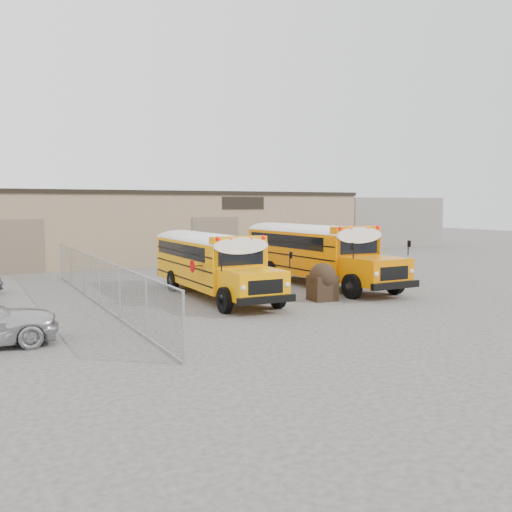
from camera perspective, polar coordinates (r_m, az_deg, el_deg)
name	(u,v)px	position (r m, az deg, el deg)	size (l,w,h in m)	color
ground	(277,305)	(21.75, 2.15, -4.92)	(120.00, 120.00, 0.00)	#43403D
warehouse	(133,225)	(40.04, -12.22, 3.01)	(30.20, 10.20, 4.67)	#98825E
chainlink_fence	(100,282)	(22.27, -15.37, -2.52)	(0.07, 18.07, 1.81)	#989BA1
distant_building_right	(372,221)	(54.92, 11.51, 3.40)	(10.00, 8.00, 4.40)	gray
school_bus_left	(170,250)	(28.95, -8.62, 0.62)	(2.80, 9.13, 2.66)	#FF9D02
school_bus_right	(253,242)	(32.27, -0.33, 1.40)	(2.91, 10.04, 2.91)	orange
tarp_bundle	(323,281)	(22.83, 6.68, -2.53)	(1.10, 1.10, 1.50)	black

